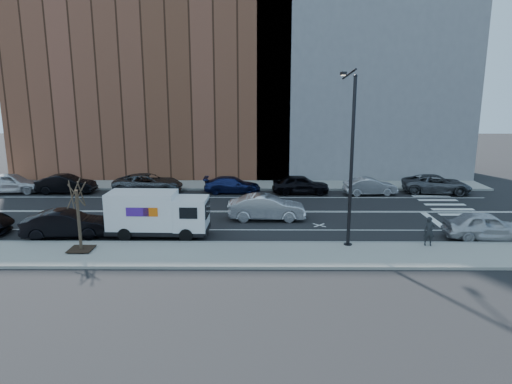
{
  "coord_description": "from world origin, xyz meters",
  "views": [
    {
      "loc": [
        2.22,
        -30.75,
        8.23
      ],
      "look_at": [
        2.01,
        0.01,
        1.4
      ],
      "focal_mm": 32.0,
      "sensor_mm": 36.0,
      "label": 1
    }
  ],
  "objects_px": {
    "near_parked_front": "(486,226)",
    "pedestrian": "(429,231)",
    "far_parked_a": "(11,183)",
    "driving_sedan": "(267,207)",
    "far_parked_b": "(66,184)",
    "fedex_van": "(157,213)"
  },
  "relations": [
    {
      "from": "far_parked_a",
      "to": "far_parked_b",
      "type": "xyz_separation_m",
      "value": [
        4.59,
        -0.08,
        -0.07
      ]
    },
    {
      "from": "far_parked_a",
      "to": "driving_sedan",
      "type": "distance_m",
      "value": 22.33
    },
    {
      "from": "driving_sedan",
      "to": "near_parked_front",
      "type": "xyz_separation_m",
      "value": [
        12.32,
        -4.0,
        -0.03
      ]
    },
    {
      "from": "far_parked_a",
      "to": "near_parked_front",
      "type": "xyz_separation_m",
      "value": [
        33.24,
        -11.82,
        -0.06
      ]
    },
    {
      "from": "far_parked_a",
      "to": "pedestrian",
      "type": "height_order",
      "value": "pedestrian"
    },
    {
      "from": "far_parked_b",
      "to": "driving_sedan",
      "type": "height_order",
      "value": "driving_sedan"
    },
    {
      "from": "driving_sedan",
      "to": "far_parked_b",
      "type": "bearing_deg",
      "value": 65.08
    },
    {
      "from": "far_parked_b",
      "to": "far_parked_a",
      "type": "bearing_deg",
      "value": 89.67
    },
    {
      "from": "fedex_van",
      "to": "pedestrian",
      "type": "distance_m",
      "value": 15.02
    },
    {
      "from": "far_parked_a",
      "to": "near_parked_front",
      "type": "bearing_deg",
      "value": -113.63
    },
    {
      "from": "far_parked_b",
      "to": "pedestrian",
      "type": "xyz_separation_m",
      "value": [
        24.87,
        -13.24,
        0.17
      ]
    },
    {
      "from": "near_parked_front",
      "to": "pedestrian",
      "type": "xyz_separation_m",
      "value": [
        -3.78,
        -1.5,
        0.15
      ]
    },
    {
      "from": "near_parked_front",
      "to": "pedestrian",
      "type": "height_order",
      "value": "pedestrian"
    },
    {
      "from": "fedex_van",
      "to": "pedestrian",
      "type": "xyz_separation_m",
      "value": [
        14.89,
        -1.89,
        -0.45
      ]
    },
    {
      "from": "fedex_van",
      "to": "far_parked_b",
      "type": "height_order",
      "value": "fedex_van"
    },
    {
      "from": "far_parked_a",
      "to": "far_parked_b",
      "type": "relative_size",
      "value": 1.06
    },
    {
      "from": "far_parked_b",
      "to": "pedestrian",
      "type": "distance_m",
      "value": 28.18
    },
    {
      "from": "near_parked_front",
      "to": "pedestrian",
      "type": "bearing_deg",
      "value": 115.06
    },
    {
      "from": "far_parked_a",
      "to": "pedestrian",
      "type": "relative_size",
      "value": 3.15
    },
    {
      "from": "near_parked_front",
      "to": "far_parked_a",
      "type": "bearing_deg",
      "value": 73.78
    },
    {
      "from": "fedex_van",
      "to": "near_parked_front",
      "type": "relative_size",
      "value": 1.27
    },
    {
      "from": "near_parked_front",
      "to": "fedex_van",
      "type": "bearing_deg",
      "value": 92.18
    }
  ]
}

